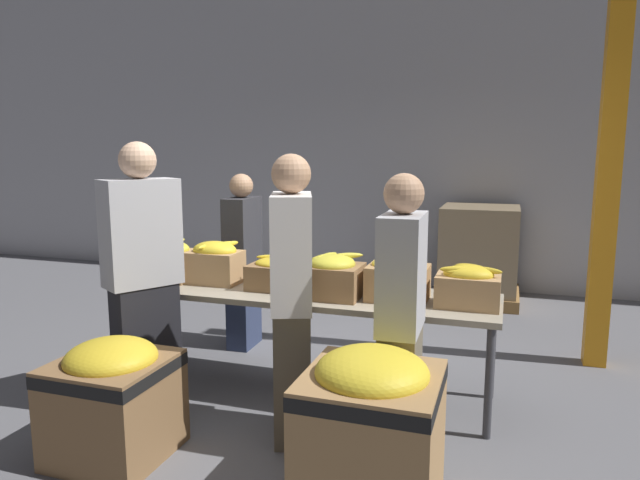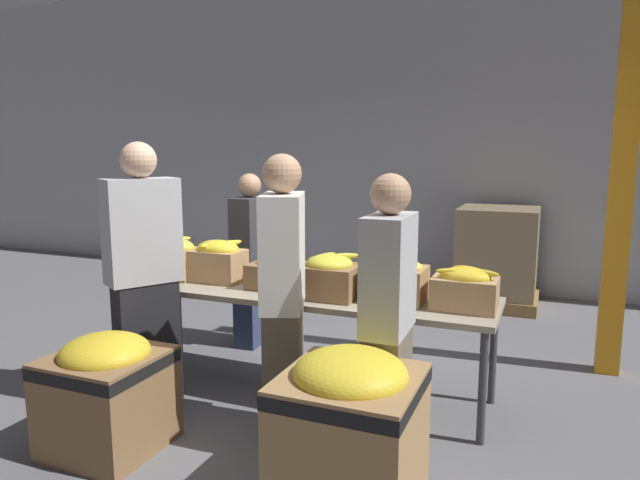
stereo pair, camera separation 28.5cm
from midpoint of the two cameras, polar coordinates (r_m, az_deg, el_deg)
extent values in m
plane|color=slate|center=(4.28, 0.21, -14.76)|extent=(30.00, 30.00, 0.00)
cube|color=#A8A8AD|center=(7.34, 10.98, 11.04)|extent=(16.00, 0.08, 4.00)
cube|color=#9E937F|center=(4.05, 0.22, -5.38)|extent=(2.70, 0.72, 0.04)
cylinder|color=#38383D|center=(4.54, -16.72, -9.00)|extent=(0.05, 0.05, 0.70)
cylinder|color=#38383D|center=(3.61, 18.21, -13.90)|extent=(0.05, 0.05, 0.70)
cylinder|color=#38383D|center=(5.00, -12.37, -7.16)|extent=(0.05, 0.05, 0.70)
cylinder|color=#38383D|center=(4.17, 18.85, -10.78)|extent=(0.05, 0.05, 0.70)
cube|color=tan|center=(4.53, -12.74, -2.26)|extent=(0.40, 0.28, 0.23)
ellipsoid|color=gold|center=(4.51, -12.80, -0.69)|extent=(0.36, 0.25, 0.13)
ellipsoid|color=gold|center=(4.50, -12.31, -0.26)|extent=(0.13, 0.20, 0.05)
ellipsoid|color=gold|center=(4.54, -12.23, 0.06)|extent=(0.14, 0.21, 0.05)
ellipsoid|color=gold|center=(4.55, -12.22, -0.21)|extent=(0.08, 0.20, 0.05)
cube|color=tan|center=(4.35, -8.30, -2.57)|extent=(0.38, 0.27, 0.24)
ellipsoid|color=yellow|center=(4.32, -8.34, -0.89)|extent=(0.34, 0.24, 0.13)
ellipsoid|color=yellow|center=(4.28, -8.04, -0.43)|extent=(0.17, 0.10, 0.05)
ellipsoid|color=yellow|center=(4.27, -9.30, -0.54)|extent=(0.06, 0.14, 0.04)
ellipsoid|color=yellow|center=(4.34, -6.69, -0.27)|extent=(0.08, 0.16, 0.05)
ellipsoid|color=yellow|center=(4.33, -7.19, -0.30)|extent=(0.13, 0.16, 0.05)
cube|color=olive|center=(4.10, -2.20, -3.60)|extent=(0.40, 0.32, 0.18)
ellipsoid|color=gold|center=(4.08, -2.21, -2.29)|extent=(0.34, 0.26, 0.08)
ellipsoid|color=gold|center=(4.09, -2.47, -1.89)|extent=(0.17, 0.12, 0.04)
ellipsoid|color=gold|center=(4.11, -2.07, -1.92)|extent=(0.05, 0.15, 0.04)
ellipsoid|color=gold|center=(4.20, -2.98, -1.65)|extent=(0.20, 0.10, 0.04)
cube|color=olive|center=(3.85, 3.07, -4.14)|extent=(0.40, 0.34, 0.22)
ellipsoid|color=gold|center=(3.83, 3.09, -2.40)|extent=(0.31, 0.31, 0.13)
ellipsoid|color=gold|center=(3.81, 2.04, -1.95)|extent=(0.15, 0.09, 0.05)
ellipsoid|color=gold|center=(3.84, 3.44, -1.92)|extent=(0.17, 0.13, 0.04)
ellipsoid|color=gold|center=(3.86, 2.64, -1.57)|extent=(0.11, 0.21, 0.04)
ellipsoid|color=gold|center=(3.85, 4.65, -1.61)|extent=(0.21, 0.15, 0.04)
cube|color=#A37A4C|center=(3.80, 9.66, -4.37)|extent=(0.40, 0.31, 0.23)
ellipsoid|color=yellow|center=(3.78, 9.71, -2.58)|extent=(0.36, 0.25, 0.10)
ellipsoid|color=yellow|center=(3.71, 8.47, -2.33)|extent=(0.08, 0.15, 0.05)
ellipsoid|color=yellow|center=(3.73, 9.51, -2.18)|extent=(0.08, 0.21, 0.06)
cube|color=tan|center=(3.70, 16.42, -5.19)|extent=(0.40, 0.27, 0.20)
ellipsoid|color=gold|center=(3.68, 16.49, -3.53)|extent=(0.31, 0.22, 0.12)
ellipsoid|color=gold|center=(3.63, 15.40, -3.08)|extent=(0.22, 0.09, 0.05)
ellipsoid|color=gold|center=(3.62, 15.57, -3.37)|extent=(0.17, 0.06, 0.04)
ellipsoid|color=gold|center=(3.72, 16.71, -2.84)|extent=(0.21, 0.11, 0.05)
ellipsoid|color=gold|center=(3.68, 18.11, -3.14)|extent=(0.22, 0.13, 0.05)
cube|color=black|center=(4.11, -14.97, -9.82)|extent=(0.40, 0.46, 0.84)
cube|color=#B2B2B7|center=(3.93, -15.43, 0.88)|extent=(0.45, 0.53, 0.70)
sphere|color=#DBAD89|center=(3.89, -15.72, 7.71)|extent=(0.24, 0.24, 0.24)
cube|color=#6B604C|center=(3.52, -1.25, -13.07)|extent=(0.33, 0.44, 0.81)
cube|color=silver|center=(3.31, -1.29, -1.14)|extent=(0.37, 0.51, 0.67)
sphere|color=tan|center=(3.26, -1.32, 6.64)|extent=(0.23, 0.23, 0.23)
cube|color=#2D3856|center=(5.12, -5.26, -6.47)|extent=(0.20, 0.35, 0.72)
cube|color=#333338|center=(4.98, -5.37, 0.86)|extent=(0.22, 0.41, 0.60)
sphere|color=tan|center=(4.94, -5.44, 5.46)|extent=(0.20, 0.20, 0.20)
cube|color=#6B604C|center=(3.28, 9.24, -15.35)|extent=(0.21, 0.37, 0.76)
cube|color=#B2B2B7|center=(3.06, 9.57, -3.38)|extent=(0.23, 0.44, 0.63)
sphere|color=tan|center=(3.00, 9.79, 4.54)|extent=(0.22, 0.22, 0.22)
cube|color=olive|center=(3.60, -18.26, -15.11)|extent=(0.60, 0.60, 0.57)
cube|color=black|center=(3.51, -18.45, -11.69)|extent=(0.60, 0.60, 0.07)
ellipsoid|color=gold|center=(3.49, -18.51, -10.68)|extent=(0.51, 0.51, 0.21)
cube|color=#A37A4C|center=(2.91, 5.96, -19.56)|extent=(0.64, 0.64, 0.68)
cube|color=black|center=(2.79, 6.06, -14.46)|extent=(0.65, 0.65, 0.07)
ellipsoid|color=yellow|center=(2.76, 6.08, -13.20)|extent=(0.55, 0.55, 0.22)
cube|color=orange|center=(4.90, 29.91, 11.05)|extent=(0.17, 0.17, 4.00)
cube|color=olive|center=(6.80, 18.26, -5.55)|extent=(0.91, 0.91, 0.13)
cube|color=#897556|center=(6.69, 18.49, -1.02)|extent=(0.84, 0.84, 0.96)
camera|label=1|loc=(0.14, -87.98, 0.32)|focal=32.00mm
camera|label=2|loc=(0.14, 92.02, -0.32)|focal=32.00mm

